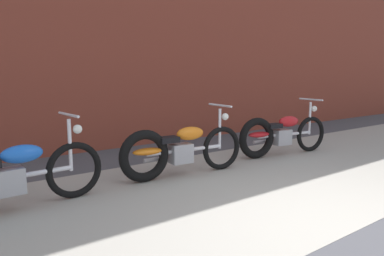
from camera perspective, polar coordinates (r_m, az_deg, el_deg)
The scene contains 5 objects.
ground_plane at distance 3.80m, azimuth 24.52°, elevation -15.00°, with size 80.00×80.00×0.00m, color #47474C.
sidewalk_slab at distance 4.81m, azimuth 5.82°, elevation -9.24°, with size 36.00×3.50×0.01m, color #9E998E.
brick_building_wall at distance 7.56m, azimuth -12.42°, elevation 15.39°, with size 36.00×0.50×4.81m, color brown.
motorcycle_orange at distance 5.13m, azimuth -2.60°, elevation -3.54°, with size 2.01×0.59×1.03m.
motorcycle_red at distance 6.67m, azimuth 13.67°, elevation -0.98°, with size 2.00×0.65×1.03m.
Camera 1 is at (-3.10, -1.63, 1.46)m, focal length 33.24 mm.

